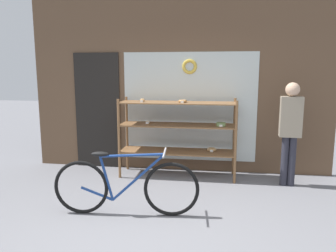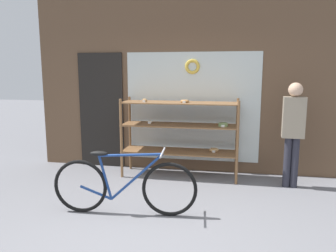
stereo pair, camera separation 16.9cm
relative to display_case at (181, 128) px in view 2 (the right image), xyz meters
The scene contains 5 objects.
ground_plane 2.34m from the display_case, 91.56° to the right, with size 30.00×30.00×0.00m, color slate.
storefront_facade 0.94m from the display_case, 103.91° to the left, with size 5.31×0.13×3.43m.
display_case is the anchor object (origin of this frame).
bicycle 1.75m from the display_case, 106.23° to the right, with size 1.81×0.46×0.82m.
pedestrian 1.76m from the display_case, ahead, with size 0.33×0.21×1.61m.
Camera 2 is at (0.85, -3.15, 1.78)m, focal length 35.00 mm.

